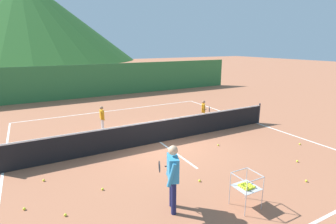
% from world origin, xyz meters
% --- Properties ---
extents(ground_plane, '(120.00, 120.00, 0.00)m').
position_xyz_m(ground_plane, '(0.00, 0.00, 0.00)').
color(ground_plane, '#A86647').
extents(line_baseline_far, '(11.35, 0.08, 0.01)m').
position_xyz_m(line_baseline_far, '(0.00, 6.20, 0.00)').
color(line_baseline_far, white).
rests_on(line_baseline_far, ground).
extents(line_sideline_west, '(0.08, 12.49, 0.01)m').
position_xyz_m(line_sideline_west, '(-5.68, 0.00, 0.00)').
color(line_sideline_west, white).
rests_on(line_sideline_west, ground).
extents(line_sideline_east, '(0.08, 12.49, 0.01)m').
position_xyz_m(line_sideline_east, '(5.68, 0.00, 0.00)').
color(line_sideline_east, white).
rests_on(line_sideline_east, ground).
extents(line_service_center, '(0.08, 5.52, 0.01)m').
position_xyz_m(line_service_center, '(0.00, 0.00, 0.00)').
color(line_service_center, white).
rests_on(line_service_center, ground).
extents(tennis_net, '(11.68, 0.08, 1.05)m').
position_xyz_m(tennis_net, '(0.00, 0.00, 0.50)').
color(tennis_net, '#333338').
rests_on(tennis_net, ground).
extents(instructor, '(0.50, 0.85, 1.71)m').
position_xyz_m(instructor, '(-1.83, -4.27, 1.03)').
color(instructor, '#191E4C').
rests_on(instructor, ground).
extents(student_0, '(0.26, 0.48, 1.21)m').
position_xyz_m(student_0, '(-1.72, 2.61, 0.73)').
color(student_0, silver).
rests_on(student_0, ground).
extents(student_1, '(0.41, 0.68, 1.20)m').
position_xyz_m(student_1, '(3.25, 1.39, 0.72)').
color(student_1, silver).
rests_on(student_1, ground).
extents(ball_cart, '(0.58, 0.58, 0.90)m').
position_xyz_m(ball_cart, '(-0.14, -5.05, 0.58)').
color(ball_cart, '#B7B7BC').
rests_on(ball_cart, ground).
extents(tennis_ball_0, '(0.07, 0.07, 0.07)m').
position_xyz_m(tennis_ball_0, '(-0.44, -3.49, 0.03)').
color(tennis_ball_0, yellow).
rests_on(tennis_ball_0, ground).
extents(tennis_ball_1, '(0.07, 0.07, 0.07)m').
position_xyz_m(tennis_ball_1, '(4.91, -3.03, 0.03)').
color(tennis_ball_1, yellow).
rests_on(tennis_ball_1, ground).
extents(tennis_ball_2, '(0.07, 0.07, 0.07)m').
position_xyz_m(tennis_ball_2, '(-4.22, -3.27, 0.03)').
color(tennis_ball_2, yellow).
rests_on(tennis_ball_2, ground).
extents(tennis_ball_3, '(0.07, 0.07, 0.07)m').
position_xyz_m(tennis_ball_3, '(2.38, -5.03, 0.03)').
color(tennis_ball_3, yellow).
rests_on(tennis_ball_3, ground).
extents(tennis_ball_4, '(0.07, 0.07, 0.07)m').
position_xyz_m(tennis_ball_4, '(-3.12, -2.55, 0.03)').
color(tennis_ball_4, yellow).
rests_on(tennis_ball_4, ground).
extents(tennis_ball_5, '(0.07, 0.07, 0.07)m').
position_xyz_m(tennis_ball_5, '(-4.55, -1.21, 0.03)').
color(tennis_ball_5, yellow).
rests_on(tennis_ball_5, ground).
extents(tennis_ball_6, '(0.07, 0.07, 0.07)m').
position_xyz_m(tennis_ball_6, '(-5.08, -2.52, 0.03)').
color(tennis_ball_6, yellow).
rests_on(tennis_ball_6, ground).
extents(tennis_ball_7, '(0.07, 0.07, 0.07)m').
position_xyz_m(tennis_ball_7, '(1.90, -1.50, 0.03)').
color(tennis_ball_7, yellow).
rests_on(tennis_ball_7, ground).
extents(tennis_ball_9, '(0.07, 0.07, 0.07)m').
position_xyz_m(tennis_ball_9, '(3.36, -4.03, 0.03)').
color(tennis_ball_9, yellow).
rests_on(tennis_ball_9, ground).
extents(windscreen_fence, '(24.98, 0.08, 2.53)m').
position_xyz_m(windscreen_fence, '(0.00, 11.11, 1.27)').
color(windscreen_fence, '#33753D').
rests_on(windscreen_fence, ground).
extents(hill_0, '(52.11, 52.11, 19.92)m').
position_xyz_m(hill_0, '(-3.32, 65.99, 9.96)').
color(hill_0, '#2D6628').
rests_on(hill_0, ground).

